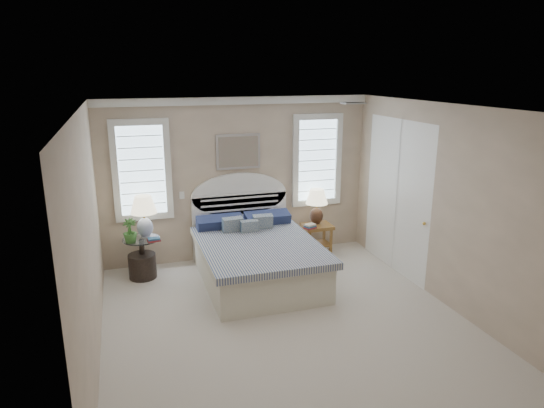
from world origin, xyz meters
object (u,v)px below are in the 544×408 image
(floor_pot, at_px, (142,266))
(lamp_right, at_px, (317,203))
(bed, at_px, (256,255))
(lamp_left, at_px, (144,212))
(nightstand_right, at_px, (317,233))
(side_table_left, at_px, (142,253))

(floor_pot, xyz_separation_m, lamp_right, (2.98, 0.21, 0.72))
(bed, xyz_separation_m, lamp_left, (-1.58, 0.68, 0.64))
(bed, height_order, nightstand_right, bed)
(nightstand_right, height_order, lamp_right, lamp_right)
(lamp_left, relative_size, lamp_right, 1.05)
(bed, xyz_separation_m, lamp_right, (1.31, 0.77, 0.52))
(bed, relative_size, side_table_left, 3.61)
(nightstand_right, relative_size, lamp_right, 0.85)
(nightstand_right, distance_m, lamp_left, 2.95)
(nightstand_right, height_order, floor_pot, nightstand_right)
(floor_pot, height_order, lamp_right, lamp_right)
(lamp_right, bearing_deg, bed, -149.57)
(side_table_left, height_order, lamp_left, lamp_left)
(lamp_left, xyz_separation_m, lamp_right, (2.89, 0.09, -0.12))
(bed, xyz_separation_m, side_table_left, (-1.65, 0.59, 0.00))
(side_table_left, height_order, nightstand_right, side_table_left)
(floor_pot, bearing_deg, side_table_left, 65.40)
(bed, height_order, floor_pot, bed)
(floor_pot, bearing_deg, bed, -18.79)
(side_table_left, bearing_deg, bed, -19.74)
(side_table_left, xyz_separation_m, lamp_right, (2.96, 0.18, 0.52))
(lamp_right, bearing_deg, nightstand_right, -99.45)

